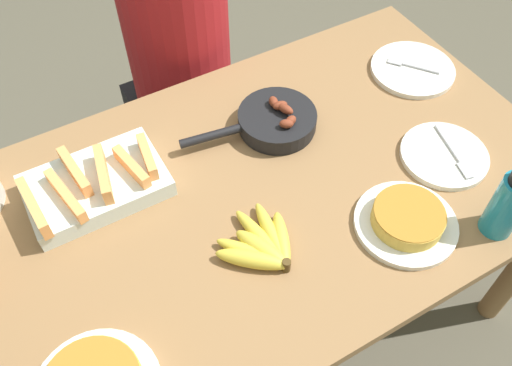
{
  "coord_description": "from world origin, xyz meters",
  "views": [
    {
      "loc": [
        -0.41,
        -0.71,
        1.82
      ],
      "look_at": [
        0.0,
        0.0,
        0.76
      ],
      "focal_mm": 38.0,
      "sensor_mm": 36.0,
      "label": 1
    }
  ],
  "objects_px": {
    "skillet": "(275,121)",
    "frittata_plate_center": "(407,220)",
    "banana_bunch": "(263,247)",
    "water_bottle": "(509,204)",
    "person_figure": "(185,89)",
    "empty_plate_far_left": "(412,69)",
    "melon_tray": "(95,184)",
    "empty_plate_near_front": "(444,155)"
  },
  "relations": [
    {
      "from": "frittata_plate_center",
      "to": "empty_plate_far_left",
      "type": "bearing_deg",
      "value": 48.64
    },
    {
      "from": "water_bottle",
      "to": "melon_tray",
      "type": "bearing_deg",
      "value": 144.24
    },
    {
      "from": "melon_tray",
      "to": "empty_plate_far_left",
      "type": "relative_size",
      "value": 1.34
    },
    {
      "from": "melon_tray",
      "to": "banana_bunch",
      "type": "bearing_deg",
      "value": -51.95
    },
    {
      "from": "banana_bunch",
      "to": "person_figure",
      "type": "xyz_separation_m",
      "value": [
        0.16,
        0.84,
        -0.25
      ]
    },
    {
      "from": "frittata_plate_center",
      "to": "water_bottle",
      "type": "height_order",
      "value": "water_bottle"
    },
    {
      "from": "banana_bunch",
      "to": "skillet",
      "type": "distance_m",
      "value": 0.39
    },
    {
      "from": "water_bottle",
      "to": "frittata_plate_center",
      "type": "bearing_deg",
      "value": 149.05
    },
    {
      "from": "melon_tray",
      "to": "frittata_plate_center",
      "type": "height_order",
      "value": "melon_tray"
    },
    {
      "from": "melon_tray",
      "to": "skillet",
      "type": "bearing_deg",
      "value": -3.14
    },
    {
      "from": "empty_plate_near_front",
      "to": "water_bottle",
      "type": "distance_m",
      "value": 0.25
    },
    {
      "from": "skillet",
      "to": "water_bottle",
      "type": "relative_size",
      "value": 1.87
    },
    {
      "from": "melon_tray",
      "to": "frittata_plate_center",
      "type": "distance_m",
      "value": 0.76
    },
    {
      "from": "empty_plate_near_front",
      "to": "person_figure",
      "type": "xyz_separation_m",
      "value": [
        -0.39,
        0.83,
        -0.24
      ]
    },
    {
      "from": "melon_tray",
      "to": "person_figure",
      "type": "height_order",
      "value": "person_figure"
    },
    {
      "from": "banana_bunch",
      "to": "empty_plate_near_front",
      "type": "relative_size",
      "value": 0.91
    },
    {
      "from": "banana_bunch",
      "to": "water_bottle",
      "type": "relative_size",
      "value": 1.03
    },
    {
      "from": "banana_bunch",
      "to": "skillet",
      "type": "height_order",
      "value": "skillet"
    },
    {
      "from": "melon_tray",
      "to": "empty_plate_near_front",
      "type": "bearing_deg",
      "value": -22.18
    },
    {
      "from": "empty_plate_far_left",
      "to": "water_bottle",
      "type": "height_order",
      "value": "water_bottle"
    },
    {
      "from": "melon_tray",
      "to": "frittata_plate_center",
      "type": "bearing_deg",
      "value": -37.11
    },
    {
      "from": "skillet",
      "to": "person_figure",
      "type": "xyz_separation_m",
      "value": [
        -0.06,
        0.51,
        -0.26
      ]
    },
    {
      "from": "banana_bunch",
      "to": "melon_tray",
      "type": "distance_m",
      "value": 0.45
    },
    {
      "from": "frittata_plate_center",
      "to": "skillet",
      "type": "bearing_deg",
      "value": 103.82
    },
    {
      "from": "water_bottle",
      "to": "person_figure",
      "type": "relative_size",
      "value": 0.17
    },
    {
      "from": "empty_plate_far_left",
      "to": "skillet",
      "type": "bearing_deg",
      "value": 179.64
    },
    {
      "from": "skillet",
      "to": "frittata_plate_center",
      "type": "bearing_deg",
      "value": 112.53
    },
    {
      "from": "melon_tray",
      "to": "empty_plate_near_front",
      "type": "xyz_separation_m",
      "value": [
        0.83,
        -0.34,
        -0.03
      ]
    },
    {
      "from": "banana_bunch",
      "to": "water_bottle",
      "type": "bearing_deg",
      "value": -22.87
    },
    {
      "from": "banana_bunch",
      "to": "skillet",
      "type": "bearing_deg",
      "value": 55.19
    },
    {
      "from": "melon_tray",
      "to": "empty_plate_far_left",
      "type": "height_order",
      "value": "melon_tray"
    },
    {
      "from": "frittata_plate_center",
      "to": "empty_plate_far_left",
      "type": "xyz_separation_m",
      "value": [
        0.38,
        0.43,
        -0.02
      ]
    },
    {
      "from": "empty_plate_far_left",
      "to": "water_bottle",
      "type": "bearing_deg",
      "value": -109.85
    },
    {
      "from": "frittata_plate_center",
      "to": "water_bottle",
      "type": "xyz_separation_m",
      "value": [
        0.18,
        -0.11,
        0.07
      ]
    },
    {
      "from": "empty_plate_far_left",
      "to": "person_figure",
      "type": "height_order",
      "value": "person_figure"
    },
    {
      "from": "frittata_plate_center",
      "to": "person_figure",
      "type": "xyz_separation_m",
      "value": [
        -0.17,
        0.95,
        -0.26
      ]
    },
    {
      "from": "skillet",
      "to": "person_figure",
      "type": "height_order",
      "value": "person_figure"
    },
    {
      "from": "banana_bunch",
      "to": "person_figure",
      "type": "bearing_deg",
      "value": 78.96
    },
    {
      "from": "empty_plate_near_front",
      "to": "person_figure",
      "type": "relative_size",
      "value": 0.19
    },
    {
      "from": "frittata_plate_center",
      "to": "water_bottle",
      "type": "relative_size",
      "value": 1.22
    },
    {
      "from": "frittata_plate_center",
      "to": "empty_plate_far_left",
      "type": "height_order",
      "value": "frittata_plate_center"
    },
    {
      "from": "banana_bunch",
      "to": "frittata_plate_center",
      "type": "bearing_deg",
      "value": -17.94
    }
  ]
}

